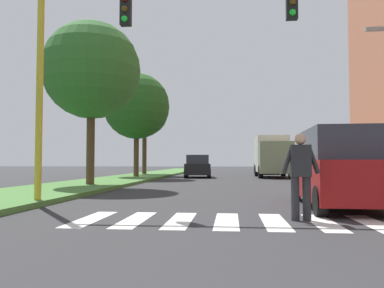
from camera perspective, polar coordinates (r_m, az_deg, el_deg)
ground_plane at (r=30.21m, az=6.46°, el=-4.82°), size 140.00×140.00×0.00m
crosswalk at (r=7.61m, az=8.61°, el=-11.20°), size 6.75×2.20×0.01m
median_strip at (r=28.99m, az=-7.67°, el=-4.75°), size 3.93×64.00×0.15m
tree_mid at (r=18.27m, az=-14.59°, el=10.43°), size 4.38×4.38×7.32m
tree_far at (r=27.64m, az=-8.17°, el=5.52°), size 4.65×4.65×7.25m
tree_distant at (r=32.86m, az=-6.99°, el=4.56°), size 3.90×3.90×7.10m
sidewalk_right at (r=29.30m, az=21.56°, el=-4.57°), size 3.00×64.00×0.15m
traffic_light_gantry at (r=10.60m, az=-10.23°, el=14.83°), size 7.84×0.30×6.00m
pedestrian_performer at (r=7.83m, az=15.71°, el=-4.05°), size 0.75×0.25×1.69m
suv_crossing at (r=10.47m, az=21.14°, el=-3.62°), size 2.09×4.66×1.97m
sedan_midblock at (r=28.75m, az=0.82°, el=-3.40°), size 2.19×4.30×1.66m
sedan_distant at (r=37.23m, az=10.86°, el=-3.21°), size 2.10×4.16×1.63m
truck_box_delivery at (r=29.76m, az=11.74°, el=-1.66°), size 2.40×6.20×3.10m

